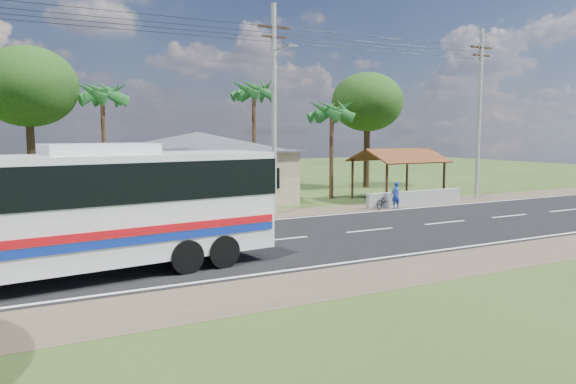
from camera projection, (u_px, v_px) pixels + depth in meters
name	position (u px, v px, depth m)	size (l,w,h in m)	color
ground	(281.00, 240.00, 22.96)	(120.00, 120.00, 0.00)	#2A4217
road	(281.00, 240.00, 22.96)	(120.00, 16.00, 0.03)	black
house	(198.00, 160.00, 34.53)	(12.40, 10.00, 5.00)	#C9B786
waiting_shed	(398.00, 158.00, 36.23)	(5.20, 4.48, 3.35)	#372214
concrete_barrier	(415.00, 198.00, 33.47)	(7.00, 0.30, 0.90)	#9E9E99
utility_poles	(268.00, 105.00, 29.28)	(32.80, 2.22, 11.00)	#9E9E99
palm_near	(332.00, 112.00, 36.45)	(2.80, 2.80, 6.70)	#47301E
palm_mid	(254.00, 92.00, 38.59)	(2.80, 2.80, 8.20)	#47301E
palm_far	(102.00, 94.00, 34.37)	(2.80, 2.80, 7.70)	#47301E
tree_behind_house	(28.00, 87.00, 34.19)	(6.00, 6.00, 9.61)	#47301E
tree_behind_shed	(367.00, 102.00, 43.79)	(5.60, 5.60, 9.02)	#47301E
coach_bus	(65.00, 203.00, 16.40)	(13.28, 4.31, 4.05)	silver
motorcycle	(384.00, 201.00, 32.17)	(0.60, 1.73, 0.91)	black
person	(396.00, 195.00, 32.10)	(0.57, 0.38, 1.57)	navy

